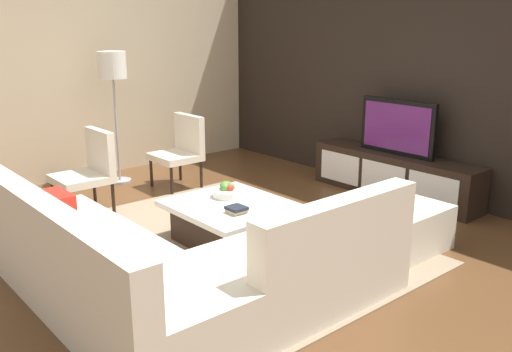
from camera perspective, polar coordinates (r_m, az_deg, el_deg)
name	(u,v)px	position (r m, az deg, el deg)	size (l,w,h in m)	color
ground_plane	(230,249)	(4.98, -2.69, -7.52)	(14.00, 14.00, 0.00)	brown
feature_wall_back	(417,72)	(6.61, 16.22, 10.19)	(6.40, 0.12, 2.80)	black
side_wall_left	(86,67)	(7.48, -17.12, 10.68)	(0.12, 5.20, 2.80)	beige
area_rug	(223,245)	(5.05, -3.40, -7.12)	(3.25, 2.61, 0.01)	gray
media_console	(394,175)	(6.56, 14.00, 0.08)	(2.07, 0.43, 0.50)	black
television	(397,127)	(6.44, 14.33, 4.89)	(0.96, 0.06, 0.62)	black
sectional_couch	(173,267)	(4.00, -8.55, -9.20)	(2.54, 2.29, 0.84)	beige
coffee_table	(232,222)	(5.04, -2.53, -4.78)	(1.07, 0.95, 0.38)	black
accent_chair_near	(90,167)	(6.04, -16.72, 0.87)	(0.53, 0.54, 0.87)	black
floor_lamp	(113,72)	(6.98, -14.53, 10.27)	(0.34, 0.34, 1.61)	#A5A5AA
ottoman	(399,226)	(5.12, 14.52, -4.96)	(0.70, 0.70, 0.40)	beige
fruit_bowl	(228,191)	(5.16, -2.95, -1.57)	(0.28, 0.28, 0.14)	silver
accent_chair_far	(182,147)	(6.78, -7.65, 3.00)	(0.54, 0.50, 0.87)	black
book_stack	(237,209)	(4.73, -2.01, -3.46)	(0.16, 0.16, 0.06)	#CCB78C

